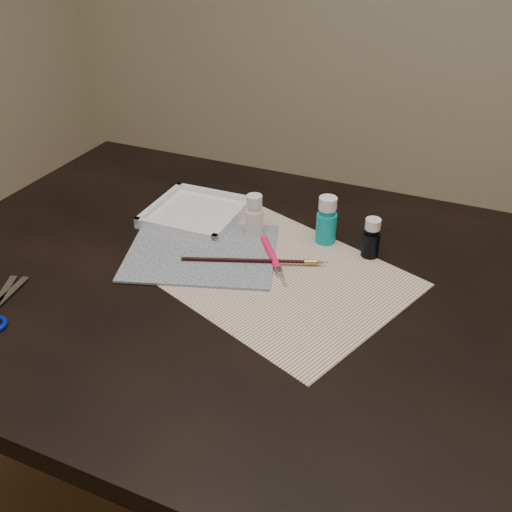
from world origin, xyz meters
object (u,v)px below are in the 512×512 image
at_px(paper, 274,273).
at_px(paint_bottle_cyan, 327,220).
at_px(paint_bottle_white, 254,216).
at_px(canvas, 202,252).
at_px(paint_bottle_navy, 371,238).
at_px(palette_tray, 196,212).

bearing_deg(paper, paint_bottle_cyan, 70.91).
distance_m(paper, paint_bottle_white, 0.15).
relative_size(paper, canvas, 1.62).
height_order(paper, paint_bottle_white, paint_bottle_white).
xyz_separation_m(canvas, paint_bottle_white, (0.06, 0.11, 0.04)).
bearing_deg(canvas, paint_bottle_white, 59.56).
bearing_deg(paint_bottle_white, paint_bottle_navy, 3.22).
bearing_deg(paint_bottle_white, palette_tray, 172.25).
bearing_deg(paper, canvas, 177.33).
relative_size(paint_bottle_cyan, palette_tray, 0.52).
relative_size(paint_bottle_white, paint_bottle_cyan, 0.90).
relative_size(canvas, paint_bottle_white, 3.19).
bearing_deg(paint_bottle_cyan, palette_tray, -177.86).
xyz_separation_m(paint_bottle_cyan, paint_bottle_navy, (0.09, -0.02, -0.01)).
relative_size(paper, paint_bottle_navy, 5.66).
xyz_separation_m(paint_bottle_white, palette_tray, (-0.15, 0.02, -0.03)).
height_order(paint_bottle_navy, palette_tray, paint_bottle_navy).
bearing_deg(palette_tray, paint_bottle_cyan, 2.14).
height_order(canvas, paint_bottle_cyan, paint_bottle_cyan).
bearing_deg(canvas, palette_tray, 122.78).
height_order(paper, canvas, canvas).
bearing_deg(canvas, paper, -2.67).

